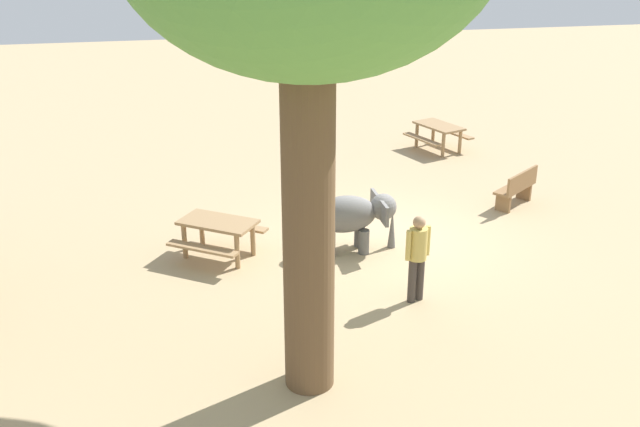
# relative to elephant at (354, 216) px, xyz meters

# --- Properties ---
(ground_plane) EXTENTS (60.00, 60.00, 0.00)m
(ground_plane) POSITION_rel_elephant_xyz_m (0.38, -0.86, -0.77)
(ground_plane) COLOR tan
(elephant) EXTENTS (1.17, 1.73, 1.20)m
(elephant) POSITION_rel_elephant_xyz_m (0.00, 0.00, 0.00)
(elephant) COLOR slate
(elephant) RESTS_ON ground_plane
(person_handler) EXTENTS (0.32, 0.49, 1.62)m
(person_handler) POSITION_rel_elephant_xyz_m (-2.26, -0.53, 0.18)
(person_handler) COLOR #3F3833
(person_handler) RESTS_ON ground_plane
(wooden_bench) EXTENTS (1.14, 1.37, 0.88)m
(wooden_bench) POSITION_rel_elephant_xyz_m (1.55, -4.43, -0.30)
(wooden_bench) COLOR olive
(wooden_bench) RESTS_ON ground_plane
(picnic_table_near) EXTENTS (2.08, 2.08, 0.78)m
(picnic_table_near) POSITION_rel_elephant_xyz_m (0.31, 2.71, -0.18)
(picnic_table_near) COLOR #9E7A51
(picnic_table_near) RESTS_ON ground_plane
(picnic_table_far) EXTENTS (1.90, 1.89, 0.78)m
(picnic_table_far) POSITION_rel_elephant_xyz_m (6.19, -4.26, -0.18)
(picnic_table_far) COLOR #9E7A51
(picnic_table_far) RESTS_ON ground_plane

